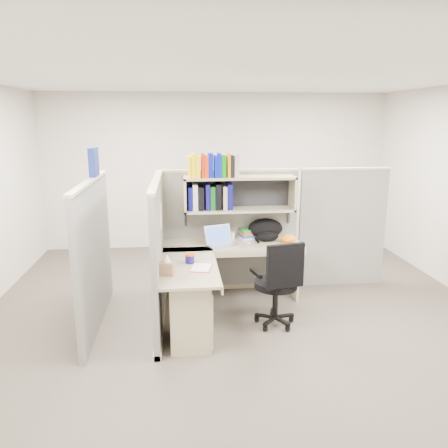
{
  "coord_description": "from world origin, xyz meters",
  "views": [
    {
      "loc": [
        -0.64,
        -4.68,
        2.27
      ],
      "look_at": [
        -0.14,
        0.25,
        1.06
      ],
      "focal_mm": 35.0,
      "sensor_mm": 36.0,
      "label": 1
    }
  ],
  "objects": [
    {
      "name": "room_shell",
      "position": [
        0.0,
        0.0,
        1.62
      ],
      "size": [
        6.0,
        6.0,
        6.0
      ],
      "color": "beige",
      "rests_on": "ground"
    },
    {
      "name": "desk",
      "position": [
        -0.41,
        -0.29,
        0.44
      ],
      "size": [
        1.74,
        1.75,
        0.73
      ],
      "color": "gray",
      "rests_on": "ground"
    },
    {
      "name": "paper_cup",
      "position": [
        0.01,
        0.73,
        0.78
      ],
      "size": [
        0.08,
        0.08,
        0.1
      ],
      "primitive_type": "cylinder",
      "rotation": [
        0.0,
        0.0,
        0.09
      ],
      "color": "silver",
      "rests_on": "desk"
    },
    {
      "name": "cubicle",
      "position": [
        -0.37,
        0.45,
        0.91
      ],
      "size": [
        3.79,
        1.84,
        1.95
      ],
      "color": "slate",
      "rests_on": "ground"
    },
    {
      "name": "ground",
      "position": [
        0.0,
        0.0,
        0.0
      ],
      "size": [
        6.0,
        6.0,
        0.0
      ],
      "primitive_type": "plane",
      "color": "#3A342D",
      "rests_on": "ground"
    },
    {
      "name": "mouse",
      "position": [
        0.18,
        0.49,
        0.75
      ],
      "size": [
        0.09,
        0.07,
        0.03
      ],
      "primitive_type": "ellipsoid",
      "rotation": [
        0.0,
        0.0,
        0.16
      ],
      "color": "#8FA9CC",
      "rests_on": "desk"
    },
    {
      "name": "task_chair",
      "position": [
        0.39,
        -0.29,
        0.36
      ],
      "size": [
        0.56,
        0.52,
        1.01
      ],
      "color": "black",
      "rests_on": "ground"
    },
    {
      "name": "laptop",
      "position": [
        -0.14,
        0.47,
        0.86
      ],
      "size": [
        0.45,
        0.45,
        0.25
      ],
      "primitive_type": null,
      "rotation": [
        0.0,
        0.0,
        0.35
      ],
      "color": "silver",
      "rests_on": "desk"
    },
    {
      "name": "loose_paper",
      "position": [
        -0.44,
        -0.31,
        0.73
      ],
      "size": [
        0.25,
        0.3,
        0.0
      ],
      "primitive_type": null,
      "rotation": [
        0.0,
        0.0,
        -0.2
      ],
      "color": "white",
      "rests_on": "desk"
    },
    {
      "name": "snack_canister",
      "position": [
        -0.56,
        -0.14,
        0.78
      ],
      "size": [
        0.11,
        0.11,
        0.1
      ],
      "color": "#130F5C",
      "rests_on": "desk"
    },
    {
      "name": "tissue_box",
      "position": [
        -0.79,
        -0.48,
        0.84
      ],
      "size": [
        0.15,
        0.15,
        0.21
      ],
      "primitive_type": null,
      "rotation": [
        0.0,
        0.0,
        -0.18
      ],
      "color": "#906F51",
      "rests_on": "desk"
    },
    {
      "name": "backpack",
      "position": [
        0.46,
        0.71,
        0.86
      ],
      "size": [
        0.53,
        0.46,
        0.27
      ],
      "primitive_type": null,
      "rotation": [
        0.0,
        0.0,
        -0.27
      ],
      "color": "black",
      "rests_on": "desk"
    },
    {
      "name": "orange_cap",
      "position": [
        0.7,
        0.52,
        0.78
      ],
      "size": [
        0.26,
        0.28,
        0.11
      ],
      "primitive_type": null,
      "rotation": [
        0.0,
        0.0,
        -0.36
      ],
      "color": "orange",
      "rests_on": "desk"
    },
    {
      "name": "book_stack",
      "position": [
        0.21,
        0.81,
        0.79
      ],
      "size": [
        0.25,
        0.29,
        0.12
      ],
      "primitive_type": null,
      "rotation": [
        0.0,
        0.0,
        0.28
      ],
      "color": "gray",
      "rests_on": "desk"
    }
  ]
}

